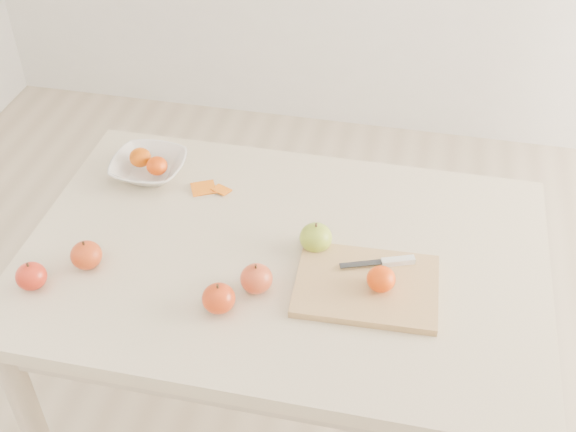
# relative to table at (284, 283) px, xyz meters

# --- Properties ---
(table) EXTENTS (1.20, 0.80, 0.75)m
(table) POSITION_rel_table_xyz_m (0.00, 0.00, 0.00)
(table) COLOR beige
(table) RESTS_ON ground
(cutting_board) EXTENTS (0.32, 0.24, 0.02)m
(cutting_board) POSITION_rel_table_xyz_m (0.20, -0.07, 0.11)
(cutting_board) COLOR tan
(cutting_board) RESTS_ON table
(board_tangerine) EXTENTS (0.06, 0.06, 0.05)m
(board_tangerine) POSITION_rel_table_xyz_m (0.23, -0.08, 0.14)
(board_tangerine) COLOR red
(board_tangerine) RESTS_ON cutting_board
(fruit_bowl) EXTENTS (0.19, 0.19, 0.05)m
(fruit_bowl) POSITION_rel_table_xyz_m (-0.41, 0.22, 0.12)
(fruit_bowl) COLOR white
(fruit_bowl) RESTS_ON table
(bowl_tangerine_near) EXTENTS (0.06, 0.06, 0.05)m
(bowl_tangerine_near) POSITION_rel_table_xyz_m (-0.43, 0.23, 0.14)
(bowl_tangerine_near) COLOR #CB6307
(bowl_tangerine_near) RESTS_ON fruit_bowl
(bowl_tangerine_far) EXTENTS (0.05, 0.05, 0.05)m
(bowl_tangerine_far) POSITION_rel_table_xyz_m (-0.38, 0.21, 0.14)
(bowl_tangerine_far) COLOR #CF3C07
(bowl_tangerine_far) RESTS_ON fruit_bowl
(orange_peel_a) EXTENTS (0.07, 0.07, 0.01)m
(orange_peel_a) POSITION_rel_table_xyz_m (-0.25, 0.19, 0.10)
(orange_peel_a) COLOR #D7630F
(orange_peel_a) RESTS_ON table
(orange_peel_b) EXTENTS (0.06, 0.05, 0.01)m
(orange_peel_b) POSITION_rel_table_xyz_m (-0.20, 0.19, 0.10)
(orange_peel_b) COLOR orange
(orange_peel_b) RESTS_ON table
(paring_knife) EXTENTS (0.17, 0.07, 0.01)m
(paring_knife) POSITION_rel_table_xyz_m (0.25, -0.00, 0.12)
(paring_knife) COLOR white
(paring_knife) RESTS_ON cutting_board
(apple_green) EXTENTS (0.08, 0.08, 0.07)m
(apple_green) POSITION_rel_table_xyz_m (0.07, 0.03, 0.13)
(apple_green) COLOR #6A9A22
(apple_green) RESTS_ON table
(apple_red_c) EXTENTS (0.07, 0.07, 0.06)m
(apple_red_c) POSITION_rel_table_xyz_m (-0.10, -0.20, 0.13)
(apple_red_c) COLOR maroon
(apple_red_c) RESTS_ON table
(apple_red_e) EXTENTS (0.07, 0.07, 0.06)m
(apple_red_e) POSITION_rel_table_xyz_m (-0.03, -0.13, 0.13)
(apple_red_e) COLOR #A51614
(apple_red_e) RESTS_ON table
(apple_red_b) EXTENTS (0.07, 0.07, 0.06)m
(apple_red_b) POSITION_rel_table_xyz_m (-0.42, -0.13, 0.13)
(apple_red_b) COLOR maroon
(apple_red_b) RESTS_ON table
(apple_red_d) EXTENTS (0.07, 0.07, 0.06)m
(apple_red_d) POSITION_rel_table_xyz_m (-0.51, -0.22, 0.13)
(apple_red_d) COLOR #9B070A
(apple_red_d) RESTS_ON table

